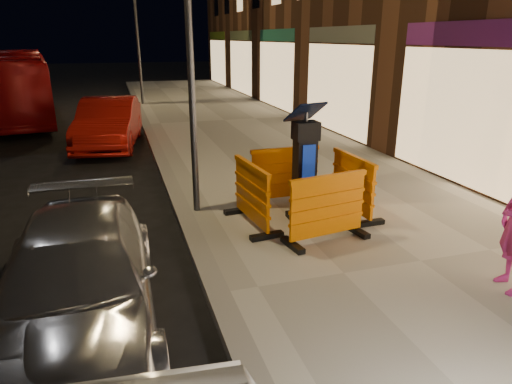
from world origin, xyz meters
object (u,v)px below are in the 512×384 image
object	(u,v)px
parking_kiosk	(305,166)
car_silver	(84,328)
barrier_kerbside	(252,195)
barrier_front	(327,208)
bus_doubledecker	(23,120)
barrier_bldgside	(352,185)
car_red	(111,147)
barrier_back	(285,175)

from	to	relation	value
parking_kiosk	car_silver	distance (m)	4.31
parking_kiosk	barrier_kerbside	distance (m)	1.04
barrier_front	bus_doubledecker	xyz separation A→B (m)	(-6.74, 14.70, -0.69)
car_silver	barrier_bldgside	bearing A→B (deg)	24.82
barrier_front	barrier_bldgside	distance (m)	1.34
barrier_front	car_silver	xyz separation A→B (m)	(-3.62, -1.11, -0.69)
bus_doubledecker	barrier_kerbside	bearing A→B (deg)	-75.18
car_red	bus_doubledecker	bearing A→B (deg)	127.57
barrier_back	car_red	bearing A→B (deg)	114.88
car_silver	bus_doubledecker	xyz separation A→B (m)	(-3.12, 15.81, 0.00)
barrier_bldgside	car_red	distance (m)	8.69
barrier_back	barrier_bldgside	bearing A→B (deg)	-46.30
barrier_kerbside	car_red	bearing A→B (deg)	10.64
bus_doubledecker	parking_kiosk	bearing A→B (deg)	-71.91
parking_kiosk	barrier_bldgside	xyz separation A→B (m)	(0.95, 0.00, -0.43)
barrier_kerbside	barrier_back	bearing A→B (deg)	-51.30
barrier_front	barrier_kerbside	size ratio (longest dim) A/B	1.00
barrier_bldgside	bus_doubledecker	size ratio (longest dim) A/B	0.14
barrier_back	car_silver	size ratio (longest dim) A/B	0.33
parking_kiosk	car_red	bearing A→B (deg)	108.96
barrier_bldgside	car_silver	bearing A→B (deg)	111.98
barrier_back	barrier_kerbside	size ratio (longest dim) A/B	1.00
parking_kiosk	barrier_front	size ratio (longest dim) A/B	1.40
barrier_front	car_red	distance (m)	9.15
barrier_back	barrier_kerbside	xyz separation A→B (m)	(-0.95, -0.95, 0.00)
barrier_front	barrier_kerbside	bearing A→B (deg)	125.70
barrier_kerbside	bus_doubledecker	xyz separation A→B (m)	(-5.79, 13.75, -0.69)
barrier_back	bus_doubledecker	distance (m)	14.48
parking_kiosk	car_silver	size ratio (longest dim) A/B	0.46
parking_kiosk	bus_doubledecker	size ratio (longest dim) A/B	0.20
barrier_back	car_red	world-z (taller)	barrier_back
barrier_kerbside	car_silver	xyz separation A→B (m)	(-2.67, -2.06, -0.69)
parking_kiosk	barrier_kerbside	world-z (taller)	parking_kiosk
barrier_bldgside	barrier_back	bearing A→B (deg)	42.70
barrier_back	bus_doubledecker	bearing A→B (deg)	116.46
barrier_back	car_silver	distance (m)	4.76
parking_kiosk	car_red	distance (m)	8.32
barrier_back	barrier_kerbside	world-z (taller)	same
barrier_back	car_red	distance (m)	7.42
barrier_bldgside	parking_kiosk	bearing A→B (deg)	87.70
barrier_bldgside	bus_doubledecker	bearing A→B (deg)	26.91
barrier_bldgside	barrier_kerbside	bearing A→B (deg)	87.70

